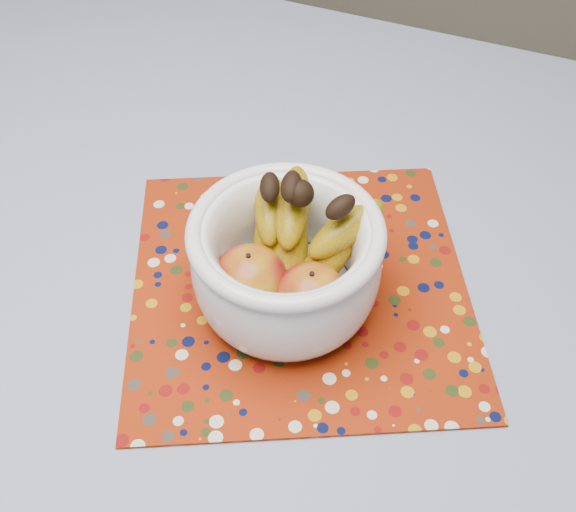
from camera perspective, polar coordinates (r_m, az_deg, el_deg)
The scene contains 4 objects.
table at distance 0.82m, azimuth -8.30°, elevation -7.58°, with size 1.20×1.20×0.75m.
tablecloth at distance 0.75m, azimuth -8.97°, elevation -4.11°, with size 1.32×1.32×0.01m, color slate.
placemat at distance 0.75m, azimuth 1.01°, elevation -2.45°, with size 0.37×0.37×0.00m, color maroon.
fruit_bowl at distance 0.69m, azimuth 0.20°, elevation 0.18°, with size 0.21×0.20×0.16m.
Camera 1 is at (0.28, -0.37, 1.35)m, focal length 42.00 mm.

